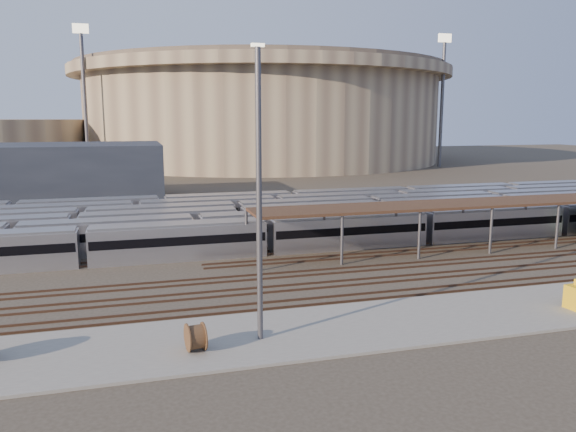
{
  "coord_description": "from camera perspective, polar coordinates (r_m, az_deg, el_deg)",
  "views": [
    {
      "loc": [
        -19.42,
        -49.7,
        14.53
      ],
      "look_at": [
        -1.99,
        12.0,
        3.26
      ],
      "focal_mm": 35.0,
      "sensor_mm": 36.0,
      "label": 1
    }
  ],
  "objects": [
    {
      "name": "yard_light_pole",
      "position": [
        35.35,
        -2.96,
        2.02
      ],
      "size": [
        0.81,
        0.36,
        18.73
      ],
      "color": "#4F4F53",
      "rests_on": "apron"
    },
    {
      "name": "floodlight_3",
      "position": [
        210.0,
        -13.47,
        11.37
      ],
      "size": [
        4.0,
        1.0,
        38.4
      ],
      "color": "#4F4F53",
      "rests_on": "ground"
    },
    {
      "name": "apron",
      "position": [
        40.25,
        6.46,
        -11.1
      ],
      "size": [
        50.0,
        9.0,
        0.2
      ],
      "primitive_type": "cube",
      "color": "gray",
      "rests_on": "ground"
    },
    {
      "name": "service_building",
      "position": [
        106.28,
        -24.2,
        3.95
      ],
      "size": [
        42.0,
        20.0,
        10.0
      ],
      "primitive_type": "cube",
      "color": "#1E232D",
      "rests_on": "ground"
    },
    {
      "name": "subway_trains",
      "position": [
        71.64,
        -1.07,
        -0.27
      ],
      "size": [
        125.14,
        23.9,
        3.6
      ],
      "color": "#BAB9BF",
      "rests_on": "ground"
    },
    {
      "name": "cable_reel_east",
      "position": [
        36.08,
        -9.36,
        -12.03
      ],
      "size": [
        1.23,
        1.91,
        1.79
      ],
      "primitive_type": "cylinder",
      "rotation": [
        0.0,
        1.57,
        0.13
      ],
      "color": "#4F2E1F",
      "rests_on": "apron"
    },
    {
      "name": "floodlight_2",
      "position": [
        174.48,
        15.39,
        11.63
      ],
      "size": [
        4.0,
        1.0,
        38.4
      ],
      "color": "#4F4F53",
      "rests_on": "ground"
    },
    {
      "name": "stadium",
      "position": [
        194.84,
        -2.64,
        10.53
      ],
      "size": [
        124.0,
        124.0,
        32.5
      ],
      "color": "tan",
      "rests_on": "ground"
    },
    {
      "name": "ground",
      "position": [
        55.3,
        5.4,
        -5.31
      ],
      "size": [
        420.0,
        420.0,
        0.0
      ],
      "primitive_type": "plane",
      "color": "#383026",
      "rests_on": "ground"
    },
    {
      "name": "empty_tracks",
      "position": [
        50.83,
        7.44,
        -6.62
      ],
      "size": [
        170.0,
        9.62,
        0.18
      ],
      "color": "#4C3323",
      "rests_on": "ground"
    },
    {
      "name": "floodlight_0",
      "position": [
        160.17,
        -19.97,
        11.57
      ],
      "size": [
        4.0,
        1.0,
        38.4
      ],
      "color": "#4F4F53",
      "rests_on": "ground"
    },
    {
      "name": "inspection_shed",
      "position": [
        68.49,
        21.65,
        1.25
      ],
      "size": [
        60.3,
        6.0,
        5.3
      ],
      "color": "#4F4F53",
      "rests_on": "ground"
    }
  ]
}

